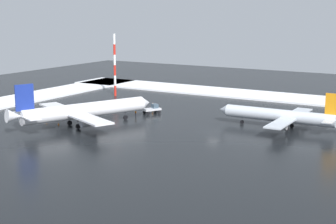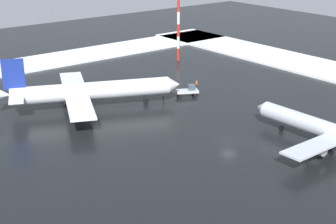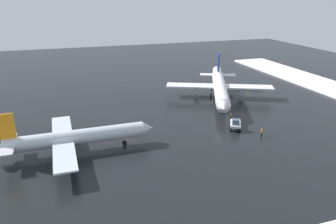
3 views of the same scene
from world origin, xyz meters
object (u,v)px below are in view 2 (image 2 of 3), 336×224
at_px(ground_crew_near_tug, 163,95).
at_px(antenna_mast, 178,24).
at_px(airplane_distant_tail, 87,91).
at_px(ground_crew_mid_apron, 197,84).
at_px(traffic_cone_mid_line, 58,97).
at_px(airplane_parked_portside, 330,131).
at_px(traffic_cone_near_nose, 65,103).
at_px(pushback_tug, 188,91).

height_order(ground_crew_near_tug, antenna_mast, antenna_mast).
relative_size(airplane_distant_tail, antenna_mast, 1.79).
relative_size(ground_crew_mid_apron, traffic_cone_mid_line, 3.11).
bearing_deg(airplane_parked_portside, traffic_cone_mid_line, 23.29).
height_order(ground_crew_near_tug, traffic_cone_near_nose, ground_crew_near_tug).
xyz_separation_m(ground_crew_mid_apron, traffic_cone_mid_line, (12.87, 27.07, -0.70)).
height_order(airplane_parked_portside, antenna_mast, antenna_mast).
relative_size(traffic_cone_near_nose, traffic_cone_mid_line, 1.00).
relative_size(airplane_parked_portside, antenna_mast, 1.56).
relative_size(airplane_distant_tail, traffic_cone_mid_line, 62.60).
relative_size(airplane_parked_portside, ground_crew_near_tug, 17.51).
height_order(ground_crew_mid_apron, traffic_cone_mid_line, ground_crew_mid_apron).
xyz_separation_m(pushback_tug, ground_crew_mid_apron, (3.26, -5.17, -0.31)).
xyz_separation_m(antenna_mast, traffic_cone_mid_line, (-8.97, 39.79, -9.35)).
bearing_deg(airplane_distant_tail, airplane_parked_portside, -39.13).
bearing_deg(traffic_cone_mid_line, ground_crew_near_tug, -130.99).
relative_size(airplane_distant_tail, traffic_cone_near_nose, 62.60).
distance_m(airplane_parked_portside, traffic_cone_near_nose, 51.41).
bearing_deg(ground_crew_mid_apron, traffic_cone_mid_line, -4.42).
bearing_deg(airplane_parked_portside, traffic_cone_near_nose, 26.10).
bearing_deg(traffic_cone_near_nose, traffic_cone_mid_line, -9.57).
bearing_deg(ground_crew_near_tug, antenna_mast, -86.03).
height_order(airplane_distant_tail, ground_crew_mid_apron, airplane_distant_tail).
relative_size(pushback_tug, ground_crew_mid_apron, 2.98).
xyz_separation_m(airplane_distant_tail, pushback_tug, (-6.36, -20.36, -2.29)).
height_order(pushback_tug, antenna_mast, antenna_mast).
bearing_deg(antenna_mast, airplane_parked_portside, 163.53).
xyz_separation_m(ground_crew_mid_apron, antenna_mast, (21.84, -12.72, 8.65)).
bearing_deg(pushback_tug, ground_crew_near_tug, -169.94).
distance_m(ground_crew_mid_apron, traffic_cone_mid_line, 29.98).
bearing_deg(airplane_parked_portside, antenna_mast, -16.97).
height_order(ground_crew_near_tug, traffic_cone_mid_line, ground_crew_near_tug).
height_order(ground_crew_mid_apron, ground_crew_near_tug, same).
xyz_separation_m(traffic_cone_near_nose, traffic_cone_mid_line, (4.51, -0.76, 0.00)).
xyz_separation_m(airplane_parked_portside, traffic_cone_mid_line, (50.42, 22.23, -2.67)).
xyz_separation_m(airplane_parked_portside, pushback_tug, (34.28, 0.34, -1.66)).
distance_m(airplane_distant_tail, ground_crew_near_tug, 15.98).
bearing_deg(ground_crew_mid_apron, airplane_parked_portside, 103.67).
bearing_deg(ground_crew_near_tug, airplane_parked_portside, 147.60).
relative_size(airplane_parked_portside, ground_crew_mid_apron, 17.51).
bearing_deg(pushback_tug, traffic_cone_near_nose, -179.22).
bearing_deg(traffic_cone_near_nose, airplane_distant_tail, -156.43).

